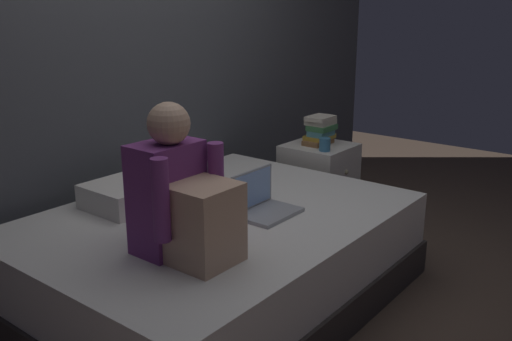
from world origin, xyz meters
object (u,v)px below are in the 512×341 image
object	(u,v)px
pillow	(139,190)
book_stack	(320,130)
nightstand	(318,183)
mug	(325,145)
laptop	(262,203)
person_sitting	(182,199)
bed	(218,257)

from	to	relation	value
pillow	book_stack	distance (m)	1.47
book_stack	pillow	bearing A→B (deg)	170.24
nightstand	book_stack	world-z (taller)	book_stack
pillow	book_stack	bearing A→B (deg)	-9.76
mug	pillow	bearing A→B (deg)	163.84
pillow	nightstand	bearing A→B (deg)	-10.18
nightstand	laptop	xyz separation A→B (m)	(-1.15, -0.38, 0.26)
person_sitting	pillow	size ratio (longest dim) A/B	1.17
laptop	mug	world-z (taller)	laptop
person_sitting	mug	bearing A→B (deg)	10.18
nightstand	person_sitting	xyz separation A→B (m)	(-1.75, -0.41, 0.45)
bed	mug	size ratio (longest dim) A/B	22.22
person_sitting	mug	xyz separation A→B (m)	(1.62, 0.29, -0.12)
laptop	pillow	bearing A→B (deg)	113.45
nightstand	mug	bearing A→B (deg)	-137.31
bed	nightstand	distance (m)	1.32
book_stack	mug	world-z (taller)	book_stack
bed	laptop	distance (m)	0.38
nightstand	book_stack	distance (m)	0.39
laptop	book_stack	world-z (taller)	book_stack
bed	person_sitting	world-z (taller)	person_sitting
laptop	nightstand	bearing A→B (deg)	18.09
nightstand	pillow	size ratio (longest dim) A/B	1.03
mug	book_stack	bearing A→B (deg)	41.82
bed	nightstand	world-z (taller)	nightstand
book_stack	laptop	bearing A→B (deg)	-161.73
nightstand	laptop	size ratio (longest dim) A/B	1.80
book_stack	mug	size ratio (longest dim) A/B	2.65
person_sitting	pillow	world-z (taller)	person_sitting
book_stack	person_sitting	bearing A→B (deg)	-166.64
person_sitting	laptop	xyz separation A→B (m)	(0.60, 0.03, -0.20)
laptop	bed	bearing A→B (deg)	128.24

